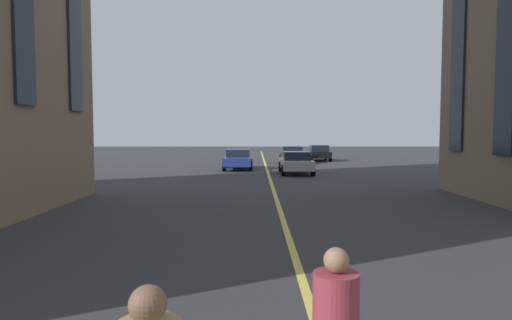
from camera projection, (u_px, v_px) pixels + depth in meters
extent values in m
cube|color=#D8C64C|center=(273.00, 190.00, 19.60)|extent=(80.00, 0.16, 0.01)
cube|color=black|center=(292.00, 156.00, 36.40)|extent=(3.90, 1.75, 0.55)
cube|color=#19232D|center=(292.00, 150.00, 36.17)|extent=(1.64, 1.54, 0.55)
cylinder|color=black|center=(281.00, 159.00, 37.70)|extent=(0.60, 0.21, 0.60)
cylinder|color=black|center=(300.00, 159.00, 37.70)|extent=(0.60, 0.21, 0.60)
cylinder|color=black|center=(283.00, 161.00, 35.13)|extent=(0.60, 0.21, 0.60)
cylinder|color=black|center=(304.00, 161.00, 35.13)|extent=(0.60, 0.21, 0.60)
cube|color=navy|center=(238.00, 161.00, 30.38)|extent=(4.40, 1.80, 0.55)
cube|color=#19232D|center=(238.00, 153.00, 30.56)|extent=(1.85, 1.58, 0.50)
cylinder|color=black|center=(251.00, 166.00, 28.94)|extent=(0.64, 0.22, 0.64)
cylinder|color=black|center=(224.00, 166.00, 28.94)|extent=(0.64, 0.22, 0.64)
cylinder|color=black|center=(251.00, 163.00, 31.84)|extent=(0.64, 0.22, 0.64)
cylinder|color=black|center=(227.00, 163.00, 31.84)|extent=(0.64, 0.22, 0.64)
cube|color=black|center=(319.00, 154.00, 39.73)|extent=(3.90, 1.75, 0.55)
cube|color=#19232D|center=(319.00, 148.00, 39.50)|extent=(1.64, 1.54, 0.55)
cylinder|color=black|center=(308.00, 157.00, 41.03)|extent=(0.60, 0.21, 0.60)
cylinder|color=black|center=(326.00, 157.00, 41.03)|extent=(0.60, 0.21, 0.60)
cylinder|color=black|center=(311.00, 158.00, 38.46)|extent=(0.60, 0.21, 0.60)
cylinder|color=black|center=(330.00, 158.00, 38.46)|extent=(0.60, 0.21, 0.60)
cube|color=#B7BABF|center=(296.00, 164.00, 27.20)|extent=(4.40, 1.80, 0.55)
cube|color=#19232D|center=(296.00, 156.00, 26.95)|extent=(1.85, 1.58, 0.50)
cylinder|color=black|center=(281.00, 167.00, 28.66)|extent=(0.64, 0.22, 0.64)
cylinder|color=black|center=(307.00, 167.00, 28.67)|extent=(0.64, 0.22, 0.64)
cylinder|color=black|center=(283.00, 170.00, 25.77)|extent=(0.64, 0.22, 0.64)
cylinder|color=black|center=(313.00, 170.00, 25.77)|extent=(0.64, 0.22, 0.64)
sphere|color=brown|center=(148.00, 304.00, 2.48)|extent=(0.22, 0.22, 0.22)
cylinder|color=maroon|center=(336.00, 312.00, 3.61)|extent=(0.38, 0.38, 0.64)
sphere|color=#8C664C|center=(336.00, 260.00, 3.58)|extent=(0.21, 0.21, 0.21)
cube|color=#19232D|center=(508.00, 8.00, 14.46)|extent=(1.10, 0.10, 9.62)
cube|color=#19232D|center=(459.00, 32.00, 17.92)|extent=(1.10, 0.10, 9.62)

